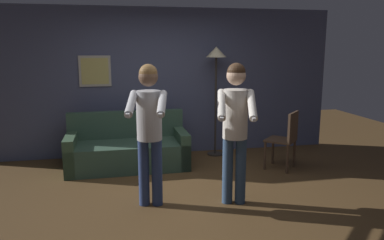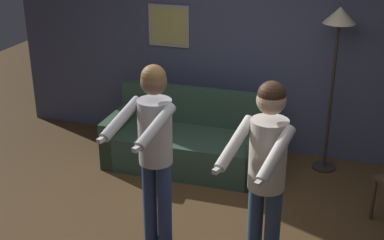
{
  "view_description": "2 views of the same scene",
  "coord_description": "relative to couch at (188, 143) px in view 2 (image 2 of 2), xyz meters",
  "views": [
    {
      "loc": [
        -0.75,
        -4.49,
        1.9
      ],
      "look_at": [
        0.1,
        -0.31,
        1.08
      ],
      "focal_mm": 35.0,
      "sensor_mm": 36.0,
      "label": 1
    },
    {
      "loc": [
        1.25,
        -4.05,
        3.0
      ],
      "look_at": [
        -0.03,
        -0.18,
        1.29
      ],
      "focal_mm": 50.0,
      "sensor_mm": 36.0,
      "label": 2
    }
  ],
  "objects": [
    {
      "name": "ground_plane",
      "position": [
        0.6,
        -1.43,
        -0.28
      ],
      "size": [
        12.0,
        12.0,
        0.0
      ],
      "primitive_type": "plane",
      "color": "brown"
    },
    {
      "name": "back_wall_assembly",
      "position": [
        0.6,
        0.74,
        1.02
      ],
      "size": [
        6.4,
        0.09,
        2.6
      ],
      "color": "#4A516F",
      "rests_on": "ground_plane"
    },
    {
      "name": "couch",
      "position": [
        0.0,
        0.0,
        0.0
      ],
      "size": [
        1.91,
        0.87,
        0.87
      ],
      "color": "#375442",
      "rests_on": "ground_plane"
    },
    {
      "name": "torchiere_lamp",
      "position": [
        1.57,
        0.41,
        1.35
      ],
      "size": [
        0.35,
        0.35,
        1.93
      ],
      "color": "#332D28",
      "rests_on": "ground_plane"
    },
    {
      "name": "person_standing_left",
      "position": [
        0.22,
        -1.59,
        0.77
      ],
      "size": [
        0.52,
        0.74,
        1.72
      ],
      "color": "navy",
      "rests_on": "ground_plane"
    },
    {
      "name": "person_standing_right",
      "position": [
        1.24,
        -1.73,
        0.78
      ],
      "size": [
        0.55,
        0.72,
        1.73
      ],
      "color": "#334D71",
      "rests_on": "ground_plane"
    }
  ]
}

